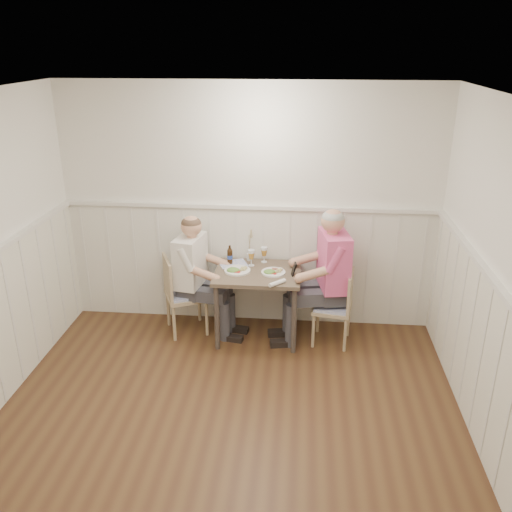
# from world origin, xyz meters

# --- Properties ---
(ground_plane) EXTENTS (4.50, 4.50, 0.00)m
(ground_plane) POSITION_xyz_m (0.00, 0.00, 0.00)
(ground_plane) COLOR #462B19
(room_shell) EXTENTS (4.04, 4.54, 2.60)m
(room_shell) POSITION_xyz_m (0.00, 0.00, 1.52)
(room_shell) COLOR white
(room_shell) RESTS_ON ground
(wainscot) EXTENTS (4.00, 4.49, 1.34)m
(wainscot) POSITION_xyz_m (0.00, 0.69, 0.69)
(wainscot) COLOR white
(wainscot) RESTS_ON ground
(dining_table) EXTENTS (0.87, 0.70, 0.75)m
(dining_table) POSITION_xyz_m (0.13, 1.84, 0.65)
(dining_table) COLOR #4D3E2E
(dining_table) RESTS_ON ground
(chair_right) EXTENTS (0.44, 0.44, 0.80)m
(chair_right) POSITION_xyz_m (0.95, 1.78, 0.44)
(chair_right) COLOR tan
(chair_right) RESTS_ON ground
(chair_left) EXTENTS (0.54, 0.54, 0.86)m
(chair_left) POSITION_xyz_m (-0.69, 1.87, 0.47)
(chair_left) COLOR tan
(chair_left) RESTS_ON ground
(man_in_pink) EXTENTS (0.73, 0.51, 1.46)m
(man_in_pink) POSITION_xyz_m (0.85, 1.84, 0.61)
(man_in_pink) COLOR #3F3F47
(man_in_pink) RESTS_ON ground
(diner_cream) EXTENTS (0.67, 0.48, 1.33)m
(diner_cream) POSITION_xyz_m (-0.54, 1.89, 0.56)
(diner_cream) COLOR #3F3F47
(diner_cream) RESTS_ON ground
(plate_man) EXTENTS (0.25, 0.25, 0.06)m
(plate_man) POSITION_xyz_m (0.28, 1.81, 0.77)
(plate_man) COLOR white
(plate_man) RESTS_ON dining_table
(plate_diner) EXTENTS (0.27, 0.27, 0.07)m
(plate_diner) POSITION_xyz_m (-0.09, 1.81, 0.77)
(plate_diner) COLOR white
(plate_diner) RESTS_ON dining_table
(beer_glass_a) EXTENTS (0.07, 0.07, 0.17)m
(beer_glass_a) POSITION_xyz_m (0.17, 2.09, 0.86)
(beer_glass_a) COLOR silver
(beer_glass_a) RESTS_ON dining_table
(beer_glass_b) EXTENTS (0.07, 0.07, 0.18)m
(beer_glass_b) POSITION_xyz_m (0.05, 1.99, 0.87)
(beer_glass_b) COLOR silver
(beer_glass_b) RESTS_ON dining_table
(beer_bottle) EXTENTS (0.06, 0.06, 0.21)m
(beer_bottle) POSITION_xyz_m (-0.18, 2.01, 0.84)
(beer_bottle) COLOR black
(beer_bottle) RESTS_ON dining_table
(rolled_napkin) EXTENTS (0.17, 0.16, 0.04)m
(rolled_napkin) POSITION_xyz_m (0.34, 1.53, 0.77)
(rolled_napkin) COLOR white
(rolled_napkin) RESTS_ON dining_table
(grass_vase) EXTENTS (0.04, 0.04, 0.37)m
(grass_vase) POSITION_xyz_m (0.00, 2.13, 0.92)
(grass_vase) COLOR silver
(grass_vase) RESTS_ON dining_table
(gingham_mat) EXTENTS (0.34, 0.31, 0.01)m
(gingham_mat) POSITION_xyz_m (-0.15, 2.01, 0.75)
(gingham_mat) COLOR #6B7BC5
(gingham_mat) RESTS_ON dining_table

